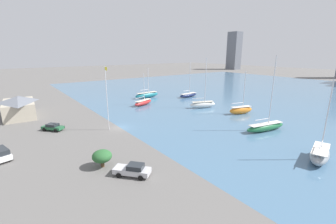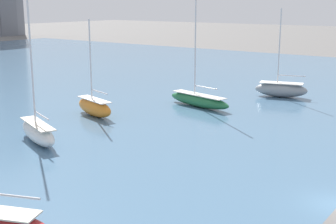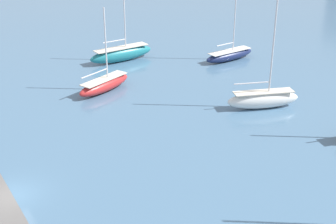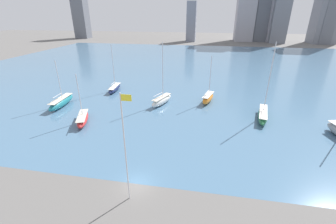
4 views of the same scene
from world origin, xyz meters
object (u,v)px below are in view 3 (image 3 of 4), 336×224
(sailboat_red, at_px, (104,84))
(sailboat_navy, at_px, (229,55))
(sailboat_teal, at_px, (121,54))
(sailboat_white, at_px, (263,99))

(sailboat_red, xyz_separation_m, sailboat_navy, (-1.55, 20.82, -0.04))
(sailboat_teal, height_order, sailboat_navy, sailboat_navy)
(sailboat_white, bearing_deg, sailboat_navy, 174.35)
(sailboat_teal, relative_size, sailboat_red, 1.09)
(sailboat_white, xyz_separation_m, sailboat_teal, (-23.83, -5.63, -0.02))
(sailboat_white, distance_m, sailboat_navy, 17.64)
(sailboat_white, bearing_deg, sailboat_teal, -145.56)
(sailboat_teal, bearing_deg, sailboat_red, -39.84)
(sailboat_teal, distance_m, sailboat_navy, 15.81)
(sailboat_teal, bearing_deg, sailboat_white, 10.32)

